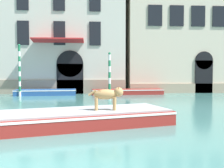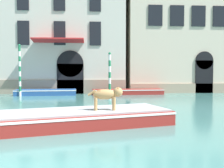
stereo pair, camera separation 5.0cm
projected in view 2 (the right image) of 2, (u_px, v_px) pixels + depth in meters
palazzo_left at (63, 18)px, 26.21m from camera, size 11.87×7.40×14.76m
palazzo_right at (187, 5)px, 27.02m from camera, size 12.61×6.13×17.87m
boat_foreground at (83, 117)px, 9.72m from camera, size 6.86×4.06×0.57m
dog_on_deck at (107, 95)px, 9.66m from camera, size 1.31×0.41×0.87m
boat_moored_near_palazzo at (46, 92)px, 22.29m from camera, size 5.17×2.08×0.48m
boat_moored_far at (128, 92)px, 22.95m from camera, size 6.32×1.80×0.46m
mooring_pole_0 at (110, 74)px, 21.92m from camera, size 0.21×0.21×3.62m
mooring_pole_2 at (20, 70)px, 21.05m from camera, size 0.19×0.19×4.20m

